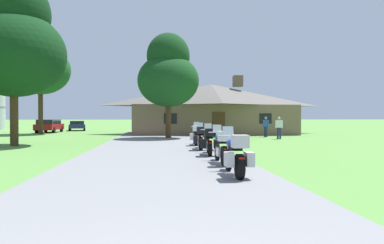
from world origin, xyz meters
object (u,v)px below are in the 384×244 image
Objects in this scene: motorcycle_green_fourth_in_row at (201,138)px; tree_left_near at (14,42)px; parked_red_suv_far_left at (49,125)px; tree_left_far at (40,63)px; tree_by_lodge_front at (168,74)px; motorcycle_blue_nearest_to_camera at (236,155)px; bystander_blue_shirt_near_lodge at (266,126)px; bystander_white_shirt_beside_signpost at (279,127)px; motorcycle_orange_third_in_row at (209,142)px; motorcycle_orange_farthest_in_row at (196,135)px; parked_navy_sedan_far_left at (77,125)px; motorcycle_blue_second_in_row at (221,147)px.

tree_left_near reaches higher than motorcycle_green_fourth_in_row.
tree_left_far is at bearing -84.82° from parked_red_suv_far_left.
tree_by_lodge_front is at bearing 32.25° from tree_left_near.
tree_by_lodge_front is at bearing 102.74° from motorcycle_green_fourth_in_row.
tree_by_lodge_front is at bearing 95.02° from motorcycle_blue_nearest_to_camera.
bystander_blue_shirt_near_lodge reaches higher than bystander_white_shirt_beside_signpost.
motorcycle_orange_third_in_row is 13.12m from tree_left_near.
motorcycle_orange_farthest_in_row is 26.81m from parked_navy_sedan_far_left.
bystander_blue_shirt_near_lodge is 0.16× the size of tree_left_far.
parked_navy_sedan_far_left is (1.69, 5.31, -0.13)m from parked_red_suv_far_left.
tree_left_near is 23.48m from parked_navy_sedan_far_left.
bystander_white_shirt_beside_signpost is 9.28m from tree_by_lodge_front.
bystander_white_shirt_beside_signpost is 0.37× the size of parked_navy_sedan_far_left.
motorcycle_blue_nearest_to_camera is 31.87m from parked_red_suv_far_left.
parked_navy_sedan_far_left is at bearing 94.41° from tree_left_near.
tree_by_lodge_front is (-1.31, 14.49, 4.36)m from motorcycle_blue_second_in_row.
bystander_blue_shirt_near_lodge reaches higher than motorcycle_orange_farthest_in_row.
motorcycle_orange_third_in_row is 12.63m from bystander_white_shirt_beside_signpost.
tree_left_near is at bearing -78.86° from parked_red_suv_far_left.
motorcycle_orange_third_in_row is 12.73m from tree_by_lodge_front.
motorcycle_green_fourth_in_row is at bearing -71.34° from bystander_blue_shirt_near_lodge.
motorcycle_green_fourth_in_row is 1.24× the size of bystander_blue_shirt_near_lodge.
bystander_blue_shirt_near_lodge is (6.84, 13.29, 0.34)m from motorcycle_orange_third_in_row.
tree_left_far is (-13.32, 17.55, 6.30)m from motorcycle_green_fourth_in_row.
motorcycle_blue_nearest_to_camera is at bearing -85.14° from motorcycle_green_fourth_in_row.
tree_by_lodge_front is at bearing -119.12° from bystander_blue_shirt_near_lodge.
motorcycle_green_fourth_in_row is at bearing -20.30° from tree_left_near.
motorcycle_orange_farthest_in_row is (0.06, 5.12, 0.00)m from motorcycle_orange_third_in_row.
parked_red_suv_far_left is (-13.71, 26.35, 0.16)m from motorcycle_blue_second_in_row.
motorcycle_blue_nearest_to_camera and motorcycle_blue_second_in_row have the same top height.
tree_left_far reaches higher than motorcycle_orange_farthest_in_row.
motorcycle_orange_third_in_row is at bearing -56.24° from tree_left_far.
bystander_white_shirt_beside_signpost is at bearing -56.44° from parked_navy_sedan_far_left.
tree_left_far reaches higher than parked_red_suv_far_left.
motorcycle_orange_third_in_row is at bearing 91.33° from motorcycle_blue_second_in_row.
bystander_white_shirt_beside_signpost is 0.21× the size of tree_by_lodge_front.
motorcycle_blue_second_in_row is at bearing -59.40° from tree_left_far.
motorcycle_blue_second_in_row is 29.70m from parked_red_suv_far_left.
parked_navy_sedan_far_left is at bearing -168.78° from bystander_blue_shirt_near_lodge.
bystander_blue_shirt_near_lodge is 23.05m from parked_red_suv_far_left.
parked_navy_sedan_far_left is (-1.76, 22.82, -5.27)m from tree_left_near.
bystander_white_shirt_beside_signpost is (7.04, 15.61, 0.32)m from motorcycle_blue_nearest_to_camera.
motorcycle_orange_third_in_row is 0.20× the size of tree_left_far.
tree_by_lodge_front reaches higher than motorcycle_blue_second_in_row.
motorcycle_blue_second_in_row is 0.22× the size of tree_left_near.
bystander_blue_shirt_near_lodge is (6.83, 15.89, 0.33)m from motorcycle_blue_second_in_row.
tree_left_far is (-13.28, 25.08, 6.30)m from motorcycle_blue_nearest_to_camera.
motorcycle_orange_farthest_in_row is at bearing 92.92° from motorcycle_green_fourth_in_row.
bystander_white_shirt_beside_signpost reaches higher than motorcycle_blue_nearest_to_camera.
bystander_white_shirt_beside_signpost is at bearing -32.58° from parked_red_suv_far_left.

